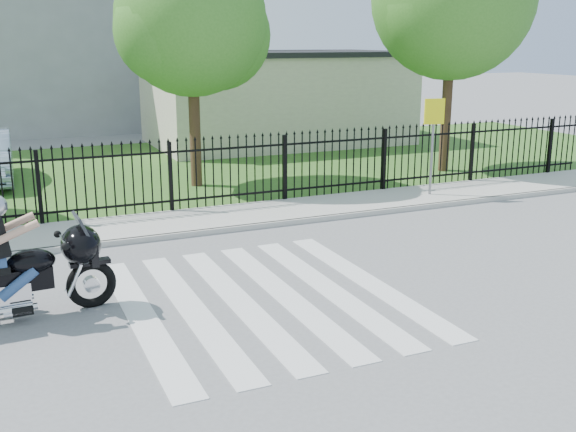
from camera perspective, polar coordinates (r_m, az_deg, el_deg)
name	(u,v)px	position (r m, az deg, el deg)	size (l,w,h in m)	color
ground	(263,298)	(11.25, -2.15, -6.98)	(120.00, 120.00, 0.00)	slate
crosswalk	(263,298)	(11.25, -2.15, -6.96)	(5.00, 5.50, 0.01)	silver
sidewalk	(183,222)	(15.76, -8.88, -0.53)	(40.00, 2.00, 0.12)	#ADAAA3
curb	(195,233)	(14.83, -7.87, -1.46)	(40.00, 0.12, 0.12)	#ADAAA3
grass_strip	(126,172)	(22.45, -13.56, 3.66)	(40.00, 12.00, 0.02)	#305C1F
iron_fence	(171,179)	(16.51, -9.91, 3.13)	(26.00, 0.04, 1.80)	black
tree_mid	(191,20)	(19.48, -8.21, 16.07)	(4.20, 4.20, 6.78)	#382316
building_low	(277,100)	(28.02, -0.95, 9.79)	(10.00, 6.00, 3.50)	beige
building_low_roof	(277,54)	(27.92, -0.97, 13.58)	(10.20, 6.20, 0.20)	black
motorcycle_rider	(7,269)	(10.96, -22.68, -4.17)	(3.05, 1.02, 2.02)	black
traffic_sign	(434,127)	(18.22, 12.22, 7.41)	(0.55, 0.15, 2.55)	slate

